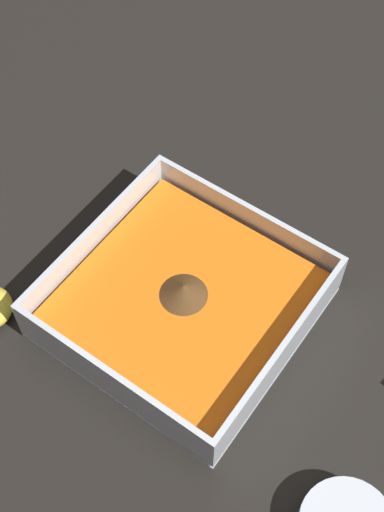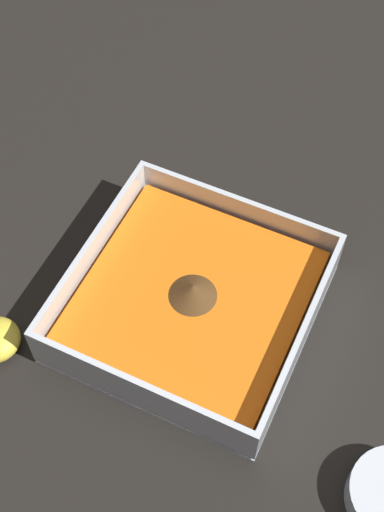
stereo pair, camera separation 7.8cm
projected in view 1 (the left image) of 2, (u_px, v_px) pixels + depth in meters
The scene contains 2 objects.
ground_plane at pixel (209, 335), 0.76m from camera, with size 4.00×4.00×0.00m, color black.
square_dish at pixel (184, 303), 0.76m from camera, with size 0.25×0.25×0.06m.
Camera 1 is at (0.19, -0.30, 0.68)m, focal length 50.00 mm.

